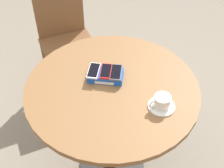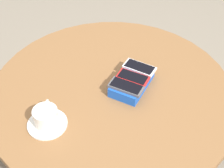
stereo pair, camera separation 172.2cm
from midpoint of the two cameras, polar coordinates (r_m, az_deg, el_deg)
The scene contains 7 objects.
round_table at distance 1.29m, azimuth 30.30°, elevation -31.65°, with size 0.94×0.94×0.78m.
phone_box at distance 1.19m, azimuth 36.82°, elevation -27.67°, with size 0.21×0.15×0.04m.
phone_white at distance 1.20m, azimuth 37.38°, elevation -24.40°, with size 0.08×0.13×0.01m.
phone_red at distance 1.17m, azimuth 37.60°, elevation -27.28°, with size 0.08×0.13×0.01m.
phone_gray at distance 1.14m, azimuth 37.57°, elevation -29.85°, with size 0.08×0.13×0.01m.
saucer at distance 1.05m, azimuth 25.04°, elevation -41.35°, with size 0.14×0.14×0.01m, color silver.
coffee_cup at distance 1.02m, azimuth 25.78°, elevation -40.93°, with size 0.10×0.09×0.06m.
Camera 2 is at (0.67, 0.54, 1.61)m, focal length 50.00 mm.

